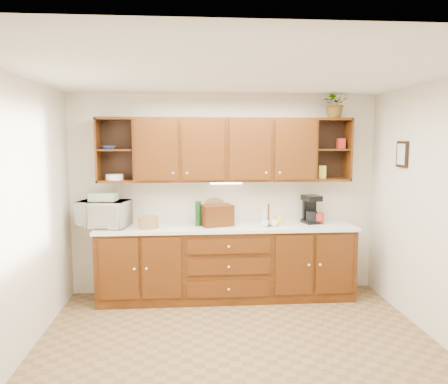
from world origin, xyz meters
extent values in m
plane|color=olive|center=(0.00, 0.00, 0.00)|extent=(4.00, 4.00, 0.00)
plane|color=white|center=(0.00, 0.00, 2.60)|extent=(4.00, 4.00, 0.00)
plane|color=beige|center=(0.00, 1.75, 1.30)|extent=(4.00, 0.00, 4.00)
plane|color=beige|center=(-2.00, 0.00, 1.30)|extent=(0.00, 3.50, 3.50)
plane|color=beige|center=(2.00, 0.00, 1.30)|extent=(0.00, 3.50, 3.50)
cube|color=#381506|center=(0.00, 1.45, 0.45)|extent=(3.20, 0.60, 0.90)
cube|color=white|center=(0.00, 1.44, 0.92)|extent=(3.24, 0.64, 0.04)
cube|color=#381506|center=(0.00, 1.58, 1.89)|extent=(2.30, 0.33, 0.80)
cube|color=black|center=(-1.38, 1.74, 1.89)|extent=(0.45, 0.02, 0.80)
cube|color=black|center=(1.38, 1.74, 1.89)|extent=(0.45, 0.02, 0.80)
cube|color=#381506|center=(-1.38, 1.58, 1.89)|extent=(0.43, 0.30, 0.02)
cube|color=#381506|center=(1.38, 1.58, 1.89)|extent=(0.43, 0.30, 0.02)
cube|color=#381506|center=(1.38, 1.58, 2.27)|extent=(0.45, 0.33, 0.03)
cube|color=white|center=(0.00, 1.53, 1.47)|extent=(0.40, 0.05, 0.02)
cube|color=black|center=(1.98, 0.90, 1.85)|extent=(0.03, 0.24, 0.30)
cylinder|color=#A67345|center=(-0.97, 1.37, 1.01)|extent=(0.32, 0.32, 0.14)
imported|color=silver|center=(-1.52, 1.48, 1.10)|extent=(0.67, 0.52, 0.33)
cube|color=#E5E06B|center=(-1.52, 1.48, 1.32)|extent=(0.34, 0.27, 0.09)
cylinder|color=#113314|center=(-0.36, 1.46, 1.10)|extent=(0.10, 0.10, 0.31)
cylinder|color=#A67345|center=(-0.14, 1.65, 0.95)|extent=(0.35, 0.13, 0.33)
cube|color=#381506|center=(-0.12, 1.44, 1.07)|extent=(0.43, 0.34, 0.27)
cylinder|color=#381506|center=(0.52, 1.38, 1.08)|extent=(0.02, 0.02, 0.29)
cylinder|color=#381506|center=(0.52, 1.38, 0.95)|extent=(0.11, 0.11, 0.02)
imported|color=white|center=(0.60, 1.36, 0.98)|extent=(0.14, 0.14, 0.08)
imported|color=white|center=(0.51, 1.46, 0.98)|extent=(0.14, 0.14, 0.08)
imported|color=white|center=(0.47, 1.33, 0.98)|extent=(0.14, 0.14, 0.08)
cylinder|color=#AB2618|center=(1.20, 1.48, 1.01)|extent=(0.14, 0.14, 0.14)
cylinder|color=white|center=(0.50, 1.50, 1.03)|extent=(0.09, 0.09, 0.18)
cylinder|color=yellow|center=(0.67, 1.44, 1.00)|extent=(0.11, 0.11, 0.12)
cube|color=black|center=(1.11, 1.53, 0.96)|extent=(0.24, 0.28, 0.04)
cube|color=black|center=(1.11, 1.63, 1.11)|extent=(0.18, 0.09, 0.31)
cube|color=black|center=(1.11, 1.53, 1.27)|extent=(0.24, 0.28, 0.07)
cylinder|color=black|center=(1.11, 1.51, 1.04)|extent=(0.17, 0.17, 0.14)
imported|color=navy|center=(-1.45, 1.56, 1.92)|extent=(0.22, 0.22, 0.04)
cylinder|color=white|center=(-1.39, 1.55, 1.56)|extent=(0.27, 0.27, 0.07)
cube|color=yellow|center=(1.26, 1.58, 1.60)|extent=(0.11, 0.10, 0.16)
cube|color=#AB2618|center=(1.49, 1.55, 1.97)|extent=(0.10, 0.09, 0.13)
imported|color=#999999|center=(1.39, 1.54, 2.48)|extent=(0.41, 0.38, 0.37)
camera|label=1|loc=(-0.46, -3.95, 2.01)|focal=35.00mm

